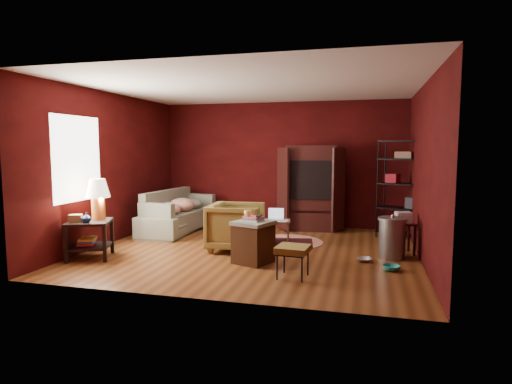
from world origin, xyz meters
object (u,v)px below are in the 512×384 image
armchair (236,224)px  wire_shelving (404,185)px  laptop_desk (276,223)px  hamper (253,241)px  tv_armoire (311,186)px  sofa (177,211)px  side_table (94,211)px

armchair → wire_shelving: 3.45m
armchair → laptop_desk: bearing=-47.6°
hamper → tv_armoire: size_ratio=0.41×
armchair → tv_armoire: bearing=-29.0°
sofa → wire_shelving: wire_shelving is taller
tv_armoire → wire_shelving: bearing=-16.7°
armchair → hamper: 0.88m
side_table → wire_shelving: (4.98, 2.83, 0.29)m
laptop_desk → hamper: bearing=-102.8°
side_table → wire_shelving: size_ratio=0.66×
hamper → tv_armoire: 2.98m
sofa → hamper: size_ratio=2.91×
tv_armoire → wire_shelving: (1.87, -0.36, 0.11)m
sofa → laptop_desk: size_ratio=3.33×
tv_armoire → laptop_desk: bearing=-111.6°
armchair → tv_armoire: size_ratio=0.50×
sofa → hamper: (2.23, -2.02, -0.09)m
sofa → side_table: size_ratio=1.71×
sofa → wire_shelving: 4.69m
sofa → laptop_desk: 2.41m
laptop_desk → wire_shelving: (2.31, 1.19, 0.65)m
armchair → hamper: size_ratio=1.21×
side_table → wire_shelving: wire_shelving is taller
side_table → laptop_desk: size_ratio=1.95×
side_table → laptop_desk: bearing=31.5°
tv_armoire → hamper: bearing=-106.0°
wire_shelving → side_table: bearing=-127.8°
hamper → tv_armoire: tv_armoire is taller
side_table → tv_armoire: bearing=45.7°
side_table → wire_shelving: bearing=29.6°
laptop_desk → tv_armoire: (0.44, 1.55, 0.54)m
hamper → laptop_desk: size_ratio=1.14×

